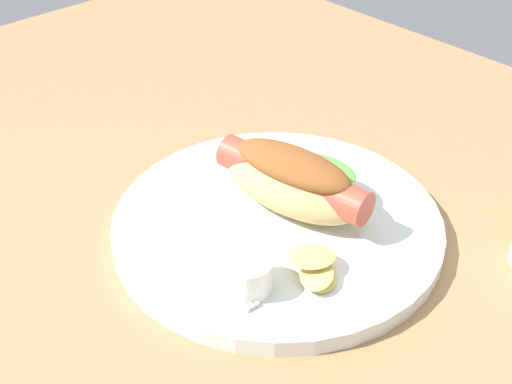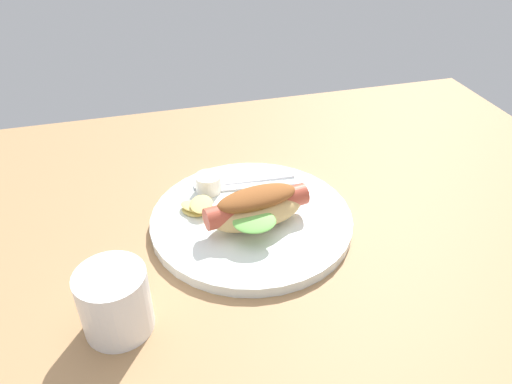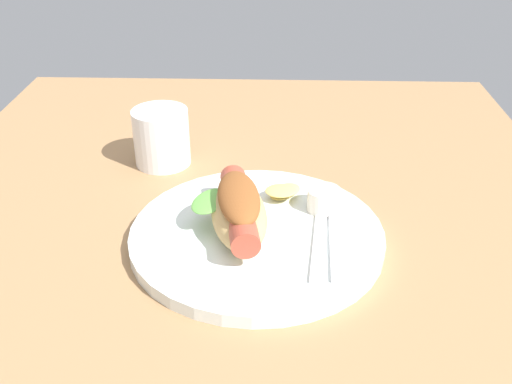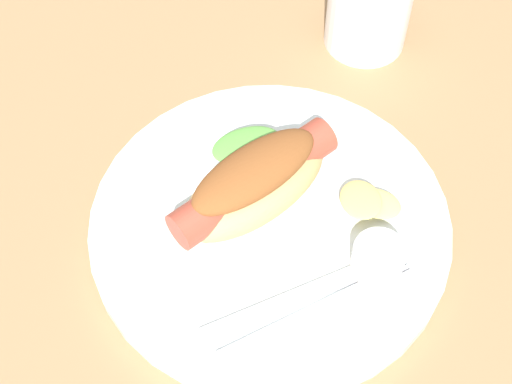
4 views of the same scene
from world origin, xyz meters
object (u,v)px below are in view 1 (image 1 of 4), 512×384
(plate, at_px, (277,224))
(knife, at_px, (197,236))
(fork, at_px, (189,252))
(sauce_ramekin, at_px, (247,274))
(hot_dog, at_px, (291,181))
(chips_pile, at_px, (316,268))

(plate, xyz_separation_m, knife, (0.03, 0.07, 0.01))
(plate, xyz_separation_m, fork, (0.02, 0.09, 0.01))
(sauce_ramekin, bearing_deg, fork, 7.93)
(hot_dog, bearing_deg, plate, -91.13)
(plate, xyz_separation_m, hot_dog, (0.00, -0.02, 0.04))
(plate, height_order, fork, fork)
(sauce_ramekin, bearing_deg, plate, -58.88)
(plate, distance_m, sauce_ramekin, 0.10)
(sauce_ramekin, bearing_deg, chips_pile, -119.44)
(sauce_ramekin, relative_size, fork, 0.25)
(plate, relative_size, chips_pile, 5.11)
(fork, height_order, knife, same)
(hot_dog, relative_size, fork, 0.94)
(hot_dog, height_order, fork, hot_dog)
(plate, bearing_deg, chips_pile, 157.73)
(fork, distance_m, knife, 0.02)
(knife, relative_size, chips_pile, 2.36)
(plate, height_order, knife, knife)
(fork, bearing_deg, knife, 125.00)
(hot_dog, xyz_separation_m, sauce_ramekin, (-0.05, 0.10, -0.02))
(hot_dog, bearing_deg, chips_pile, -41.63)
(plate, relative_size, fork, 1.81)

